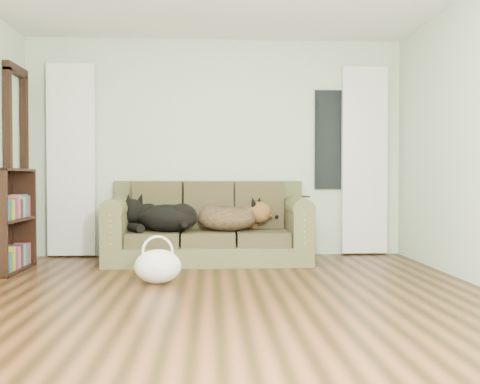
{
  "coord_description": "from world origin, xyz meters",
  "views": [
    {
      "loc": [
        -0.05,
        -3.97,
        0.93
      ],
      "look_at": [
        0.24,
        1.6,
        0.79
      ],
      "focal_mm": 40.0,
      "sensor_mm": 36.0,
      "label": 1
    }
  ],
  "objects_px": {
    "dog_shepherd": "(230,218)",
    "bookshelf": "(7,221)",
    "sofa": "(209,221)",
    "tote_bag": "(158,265)",
    "dog_black_lab": "(163,219)"
  },
  "relations": [
    {
      "from": "dog_shepherd",
      "to": "bookshelf",
      "type": "height_order",
      "value": "bookshelf"
    },
    {
      "from": "sofa",
      "to": "tote_bag",
      "type": "xyz_separation_m",
      "value": [
        -0.44,
        -1.21,
        -0.29
      ]
    },
    {
      "from": "dog_shepherd",
      "to": "tote_bag",
      "type": "xyz_separation_m",
      "value": [
        -0.68,
        -1.17,
        -0.33
      ]
    },
    {
      "from": "dog_shepherd",
      "to": "dog_black_lab",
      "type": "bearing_deg",
      "value": 15.59
    },
    {
      "from": "sofa",
      "to": "dog_black_lab",
      "type": "height_order",
      "value": "sofa"
    },
    {
      "from": "sofa",
      "to": "dog_black_lab",
      "type": "distance_m",
      "value": 0.5
    },
    {
      "from": "dog_black_lab",
      "to": "bookshelf",
      "type": "height_order",
      "value": "bookshelf"
    },
    {
      "from": "dog_shepherd",
      "to": "bookshelf",
      "type": "distance_m",
      "value": 2.29
    },
    {
      "from": "bookshelf",
      "to": "dog_shepherd",
      "type": "bearing_deg",
      "value": 6.16
    },
    {
      "from": "dog_black_lab",
      "to": "bookshelf",
      "type": "xyz_separation_m",
      "value": [
        -1.51,
        -0.45,
        0.02
      ]
    },
    {
      "from": "dog_shepherd",
      "to": "tote_bag",
      "type": "distance_m",
      "value": 1.39
    },
    {
      "from": "dog_black_lab",
      "to": "tote_bag",
      "type": "bearing_deg",
      "value": -52.51
    },
    {
      "from": "dog_shepherd",
      "to": "sofa",
      "type": "bearing_deg",
      "value": 3.28
    },
    {
      "from": "sofa",
      "to": "tote_bag",
      "type": "bearing_deg",
      "value": -110.02
    },
    {
      "from": "dog_shepherd",
      "to": "tote_bag",
      "type": "relative_size",
      "value": 1.64
    }
  ]
}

